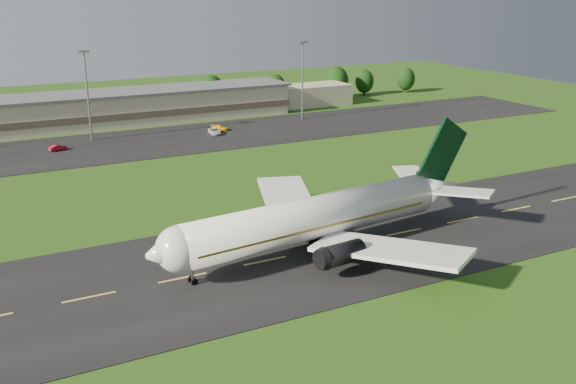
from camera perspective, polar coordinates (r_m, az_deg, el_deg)
name	(u,v)px	position (r m, az deg, el deg)	size (l,w,h in m)	color
ground	(183,279)	(78.98, -9.35, -7.61)	(360.00, 360.00, 0.00)	#234010
taxiway	(183,278)	(78.96, -9.36, -7.57)	(220.00, 30.00, 0.10)	black
apron	(76,150)	(145.83, -18.35, 3.55)	(260.00, 30.00, 0.10)	black
airliner	(318,217)	(84.34, 2.72, -2.28)	(51.23, 41.93, 15.57)	white
terminal	(83,111)	(169.42, -17.74, 6.85)	(145.00, 16.00, 8.40)	#C2B494
light_mast_centre	(87,85)	(152.07, -17.46, 9.07)	(2.40, 1.20, 20.35)	gray
light_mast_east	(302,71)	(170.34, 1.30, 10.71)	(2.40, 1.20, 20.35)	gray
tree_line	(164,96)	(183.48, -10.98, 8.42)	(192.34, 8.78, 9.92)	black
service_vehicle_b	(58,148)	(146.31, -19.78, 3.72)	(1.33, 3.80, 1.25)	maroon
service_vehicle_c	(214,131)	(154.46, -6.56, 5.38)	(2.33, 5.05, 1.40)	silver
service_vehicle_d	(220,128)	(158.67, -6.06, 5.71)	(1.80, 4.44, 1.29)	gold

